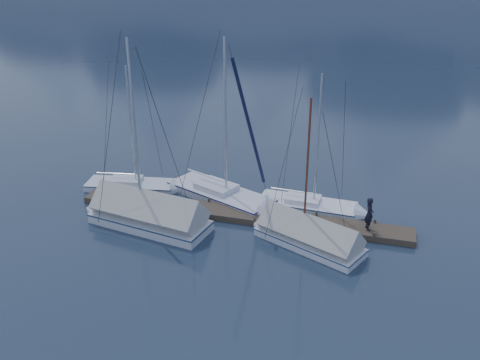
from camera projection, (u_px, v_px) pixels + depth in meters
The scene contains 9 objects.
ground at pixel (229, 235), 25.53m from camera, with size 1000.00×1000.00×0.00m, color #152131.
dock at pixel (240, 216), 27.25m from camera, with size 18.00×1.50×0.54m.
mooring_posts at pixel (231, 210), 27.28m from camera, with size 15.12×1.52×0.35m.
sailboat_open_left at pixel (143, 187), 30.58m from camera, with size 6.35×2.89×8.14m.
sailboat_open_mid at pixel (234, 200), 28.84m from camera, with size 7.86×4.95×10.09m.
sailboat_open_right at pixel (321, 208), 27.99m from camera, with size 6.37×2.70×8.30m.
sailboat_covered_near at pixel (301, 235), 24.77m from camera, with size 6.44×4.29×8.08m.
sailboat_covered_far at pixel (140, 215), 26.44m from camera, with size 7.75×3.60×10.48m.
person at pixel (369, 214), 25.09m from camera, with size 0.63×0.41×1.72m, color black.
Camera 1 is at (6.55, -21.23, 12.90)m, focal length 38.00 mm.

